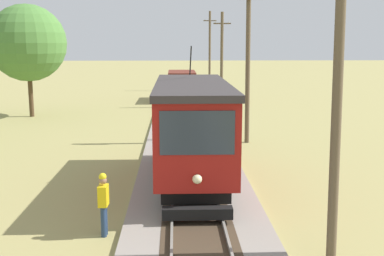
{
  "coord_description": "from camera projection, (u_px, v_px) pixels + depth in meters",
  "views": [
    {
      "loc": [
        -0.61,
        -3.22,
        5.26
      ],
      "look_at": [
        0.12,
        16.87,
        1.54
      ],
      "focal_mm": 43.78,
      "sensor_mm": 36.0,
      "label": 1
    }
  ],
  "objects": [
    {
      "name": "utility_pole_mid",
      "position": [
        248.0,
        60.0,
        24.25
      ],
      "size": [
        1.4,
        0.66,
        8.42
      ],
      "color": "brown",
      "rests_on": "ground"
    },
    {
      "name": "tree_right_near",
      "position": [
        28.0,
        43.0,
        32.45
      ],
      "size": [
        5.33,
        5.33,
        7.84
      ],
      "color": "#4C3823",
      "rests_on": "ground"
    },
    {
      "name": "red_tram",
      "position": [
        192.0,
        127.0,
        17.01
      ],
      "size": [
        2.6,
        8.54,
        4.79
      ],
      "color": "maroon",
      "rests_on": "rail_right"
    },
    {
      "name": "freight_car",
      "position": [
        182.0,
        83.0,
        42.18
      ],
      "size": [
        2.4,
        5.2,
        2.31
      ],
      "color": "maroon",
      "rests_on": "rail_right"
    },
    {
      "name": "utility_pole_far",
      "position": [
        222.0,
        59.0,
        37.82
      ],
      "size": [
        1.4,
        0.28,
        7.6
      ],
      "color": "brown",
      "rests_on": "ground"
    },
    {
      "name": "track_worker",
      "position": [
        103.0,
        201.0,
        12.72
      ],
      "size": [
        0.26,
        0.39,
        1.78
      ],
      "rotation": [
        0.0,
        0.0,
        -0.06
      ],
      "color": "navy",
      "rests_on": "ground"
    },
    {
      "name": "utility_pole_near_tram",
      "position": [
        338.0,
        83.0,
        10.87
      ],
      "size": [
        1.4,
        0.66,
        8.44
      ],
      "color": "brown",
      "rests_on": "ground"
    },
    {
      "name": "utility_pole_distant",
      "position": [
        210.0,
        50.0,
        50.8
      ],
      "size": [
        1.4,
        0.27,
        8.49
      ],
      "color": "brown",
      "rests_on": "ground"
    }
  ]
}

